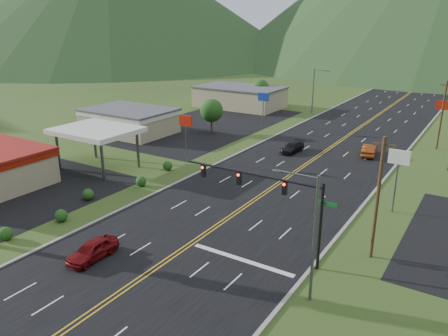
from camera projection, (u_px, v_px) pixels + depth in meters
The scene contains 19 objects.
ground at pixel (78, 322), 27.57m from camera, with size 500.00×500.00×0.00m, color #2A4117.
road at pixel (78, 322), 27.57m from camera, with size 20.00×460.00×0.04m, color black.
traffic_signal at pixel (272, 194), 33.79m from camera, with size 13.10×0.43×7.00m.
streetlight_east at pixel (310, 230), 28.26m from camera, with size 3.28×0.25×9.00m.
streetlight_west at pixel (315, 88), 87.88m from camera, with size 3.28×0.25×9.00m.
gas_canopy at pixel (96, 131), 54.76m from camera, with size 10.00×8.00×5.30m.
building_west_mid at pixel (129, 119), 73.47m from camera, with size 14.40×10.40×4.10m.
building_west_far at pixel (240, 97), 95.48m from camera, with size 18.40×11.40×4.50m.
pole_sign_west_a at pixel (186, 125), 57.06m from camera, with size 2.00×0.18×6.40m.
pole_sign_west_b at pixel (263, 101), 74.68m from camera, with size 2.00×0.18×6.40m.
pole_sign_east_a at pixel (398, 164), 41.80m from camera, with size 2.00×0.18×6.40m.
pole_sign_east_b at pixel (443, 109), 67.42m from camera, with size 2.00×0.18×6.40m.
tree_west_a at pixel (212, 111), 72.49m from camera, with size 3.84×3.84×5.82m.
tree_west_b at pixel (261, 88), 96.64m from camera, with size 3.84×3.84×5.82m.
utility_pole_a at pixel (378, 198), 33.51m from camera, with size 1.60×0.28×10.00m.
utility_pole_b at pixel (442, 115), 63.14m from camera, with size 1.60×0.28×10.00m.
car_red_near at pixel (93, 250), 34.58m from camera, with size 1.83×4.54×1.55m, color maroon.
car_dark_mid at pixel (292, 148), 62.86m from camera, with size 1.95×4.80×1.39m, color black.
car_red_far at pixel (370, 150), 61.21m from camera, with size 1.73×4.97×1.64m, color #86340E.
Camera 1 is at (20.08, -14.53, 18.03)m, focal length 35.00 mm.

